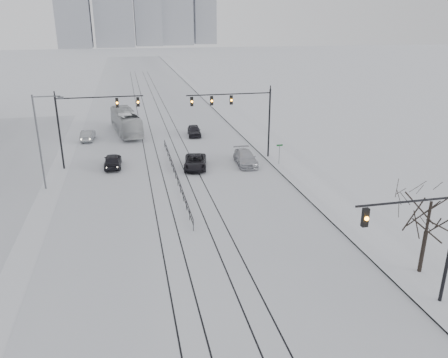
% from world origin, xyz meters
% --- Properties ---
extents(road, '(22.00, 260.00, 0.02)m').
position_xyz_m(road, '(0.00, 60.00, 0.01)').
color(road, silver).
rests_on(road, ground).
extents(sidewalk_east, '(5.00, 260.00, 0.16)m').
position_xyz_m(sidewalk_east, '(13.50, 60.00, 0.08)').
color(sidewalk_east, white).
rests_on(sidewalk_east, ground).
extents(curb, '(0.10, 260.00, 0.12)m').
position_xyz_m(curb, '(11.05, 60.00, 0.06)').
color(curb, gray).
rests_on(curb, ground).
extents(tram_rails, '(5.30, 180.00, 0.01)m').
position_xyz_m(tram_rails, '(-0.00, 40.00, 0.02)').
color(tram_rails, black).
rests_on(tram_rails, ground).
extents(traffic_mast_near, '(6.10, 0.37, 7.00)m').
position_xyz_m(traffic_mast_near, '(10.79, 6.00, 4.56)').
color(traffic_mast_near, black).
rests_on(traffic_mast_near, ground).
extents(traffic_mast_ne, '(9.60, 0.37, 8.00)m').
position_xyz_m(traffic_mast_ne, '(8.15, 34.99, 5.76)').
color(traffic_mast_ne, black).
rests_on(traffic_mast_ne, ground).
extents(traffic_mast_nw, '(9.10, 0.37, 8.00)m').
position_xyz_m(traffic_mast_nw, '(-8.52, 36.00, 5.57)').
color(traffic_mast_nw, black).
rests_on(traffic_mast_nw, ground).
extents(street_light_west, '(2.73, 0.25, 9.00)m').
position_xyz_m(street_light_west, '(-12.20, 30.00, 5.21)').
color(street_light_west, '#595B60').
rests_on(street_light_west, ground).
extents(bare_tree, '(4.40, 4.40, 6.10)m').
position_xyz_m(bare_tree, '(13.20, 9.00, 4.49)').
color(bare_tree, black).
rests_on(bare_tree, ground).
extents(median_fence, '(0.06, 24.00, 1.00)m').
position_xyz_m(median_fence, '(0.00, 30.00, 0.53)').
color(median_fence, black).
rests_on(median_fence, ground).
extents(street_sign, '(0.70, 0.06, 2.40)m').
position_xyz_m(street_sign, '(11.80, 32.00, 1.61)').
color(street_sign, '#595B60').
rests_on(street_sign, ground).
extents(sedan_sb_inner, '(1.92, 4.55, 1.53)m').
position_xyz_m(sedan_sb_inner, '(-6.26, 35.22, 0.77)').
color(sedan_sb_inner, black).
rests_on(sedan_sb_inner, ground).
extents(sedan_sb_outer, '(1.82, 4.41, 1.42)m').
position_xyz_m(sedan_sb_outer, '(-9.72, 47.69, 0.71)').
color(sedan_sb_outer, gray).
rests_on(sedan_sb_outer, ground).
extents(sedan_nb_front, '(3.23, 5.41, 1.41)m').
position_xyz_m(sedan_nb_front, '(2.53, 32.97, 0.70)').
color(sedan_nb_front, black).
rests_on(sedan_nb_front, ground).
extents(sedan_nb_right, '(2.37, 5.29, 1.51)m').
position_xyz_m(sedan_nb_right, '(8.20, 33.03, 0.75)').
color(sedan_nb_right, '#B5B6BD').
rests_on(sedan_nb_right, ground).
extents(sedan_nb_far, '(2.04, 4.41, 1.46)m').
position_xyz_m(sedan_nb_far, '(4.59, 47.01, 0.73)').
color(sedan_nb_far, black).
rests_on(sedan_nb_far, ground).
extents(box_truck, '(4.45, 11.95, 3.25)m').
position_xyz_m(box_truck, '(-4.62, 50.54, 1.63)').
color(box_truck, silver).
rests_on(box_truck, ground).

